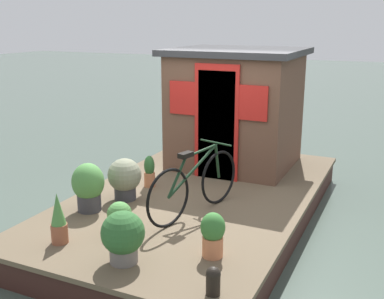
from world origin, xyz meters
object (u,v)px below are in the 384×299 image
potted_plant_basil (88,186)px  potted_plant_thyme (120,217)px  houseboat_cabin (236,107)px  bicycle (195,184)px  potted_plant_ivy (58,219)px  potted_plant_sage (213,234)px  potted_plant_fern (149,172)px  potted_plant_rosemary (123,236)px  potted_plant_succulent (125,178)px  mooring_bollard (213,280)px

potted_plant_basil → potted_plant_thyme: bearing=-119.1°
houseboat_cabin → bicycle: size_ratio=1.26×
potted_plant_ivy → potted_plant_thyme: 0.69m
potted_plant_ivy → potted_plant_basil: 0.94m
potted_plant_sage → potted_plant_ivy: bearing=104.4°
potted_plant_fern → potted_plant_rosemary: 2.30m
potted_plant_sage → potted_plant_fern: size_ratio=1.03×
potted_plant_ivy → potted_plant_basil: potted_plant_basil is taller
potted_plant_sage → potted_plant_thyme: potted_plant_sage is taller
potted_plant_rosemary → bicycle: bearing=-5.8°
potted_plant_fern → potted_plant_ivy: size_ratio=0.81×
potted_plant_sage → potted_plant_rosemary: 0.93m
houseboat_cabin → potted_plant_thyme: 3.30m
bicycle → potted_plant_fern: 1.26m
potted_plant_sage → potted_plant_thyme: size_ratio=1.26×
houseboat_cabin → potted_plant_succulent: size_ratio=3.60×
potted_plant_sage → potted_plant_succulent: bearing=59.9°
potted_plant_succulent → mooring_bollard: bearing=-129.6°
potted_plant_basil → mooring_bollard: size_ratio=2.33×
potted_plant_sage → bicycle: bearing=33.9°
potted_plant_sage → potted_plant_basil: 2.01m
potted_plant_sage → mooring_bollard: size_ratio=1.78×
bicycle → potted_plant_sage: bearing=-146.1°
potted_plant_fern → potted_plant_ivy: 2.05m
potted_plant_ivy → potted_plant_basil: size_ratio=0.92×
houseboat_cabin → potted_plant_sage: 3.45m
potted_plant_thyme → mooring_bollard: size_ratio=1.42×
potted_plant_basil → potted_plant_sage: bearing=-103.6°
houseboat_cabin → mooring_bollard: (-3.90, -1.21, -0.85)m
potted_plant_rosemary → potted_plant_ivy: bearing=85.6°
potted_plant_succulent → potted_plant_rosemary: potted_plant_succulent is taller
potted_plant_ivy → potted_plant_rosemary: potted_plant_ivy is taller
potted_plant_ivy → potted_plant_basil: bearing=16.6°
houseboat_cabin → potted_plant_fern: size_ratio=4.41×
potted_plant_fern → potted_plant_succulent: potted_plant_succulent is taller
potted_plant_sage → potted_plant_basil: size_ratio=0.76×
houseboat_cabin → potted_plant_succulent: houseboat_cabin is taller
potted_plant_sage → potted_plant_rosemary: potted_plant_rosemary is taller
bicycle → potted_plant_succulent: 1.11m
potted_plant_fern → mooring_bollard: bearing=-139.1°
bicycle → potted_plant_thyme: 1.08m
houseboat_cabin → potted_plant_ivy: 3.82m
potted_plant_sage → potted_plant_thyme: bearing=87.6°
mooring_bollard → houseboat_cabin: bearing=17.2°
potted_plant_basil → bicycle: bearing=-69.9°
potted_plant_succulent → potted_plant_rosemary: (-1.51, -0.95, -0.02)m
houseboat_cabin → bicycle: 2.38m
potted_plant_sage → mooring_bollard: bearing=-157.2°
potted_plant_succulent → potted_plant_fern: bearing=-4.3°
potted_plant_fern → potted_plant_rosemary: potted_plant_rosemary is taller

